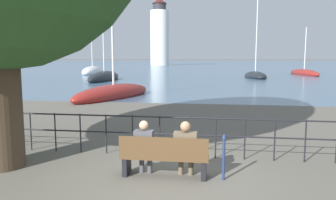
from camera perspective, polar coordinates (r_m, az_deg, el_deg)
The scene contains 13 objects.
ground_plane at distance 7.23m, azimuth -0.60°, elevation -13.11°, with size 1000.00×1000.00×0.00m, color #605B51.
harbor_water at distance 167.87m, azimuth 8.10°, elevation 6.47°, with size 600.00×300.00×0.01m.
park_bench at distance 7.02m, azimuth -0.68°, elevation -9.96°, with size 1.87×0.45×0.90m.
seated_person_left at distance 7.12m, azimuth -4.15°, elevation -7.85°, with size 0.40×0.35×1.20m.
seated_person_right at distance 6.98m, azimuth 3.06°, elevation -8.07°, with size 0.49×0.35×1.22m.
promenade_railing at distance 8.40m, azimuth 0.95°, elevation -5.23°, with size 15.09×0.04×1.05m.
closed_umbrella at distance 6.94m, azimuth 9.68°, elevation -9.22°, with size 0.09×0.09×1.00m.
sailboat_0 at distance 51.39m, azimuth -13.00°, elevation 4.83°, with size 3.40×8.02×11.40m.
sailboat_1 at distance 42.11m, azimuth 14.96°, elevation 4.15°, with size 3.10×6.20×12.58m.
sailboat_2 at distance 36.92m, azimuth -11.03°, elevation 3.89°, with size 2.02×8.69×12.76m.
sailboat_3 at distance 21.03m, azimuth -9.44°, elevation 1.13°, with size 4.10×7.78×7.51m.
sailboat_4 at distance 51.69m, azimuth 22.61°, elevation 4.33°, with size 3.20×8.74×7.21m.
harbor_lighthouse at distance 108.55m, azimuth -1.47°, elevation 11.34°, with size 6.01×6.01×21.43m.
Camera 1 is at (1.06, -6.68, 2.53)m, focal length 35.00 mm.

